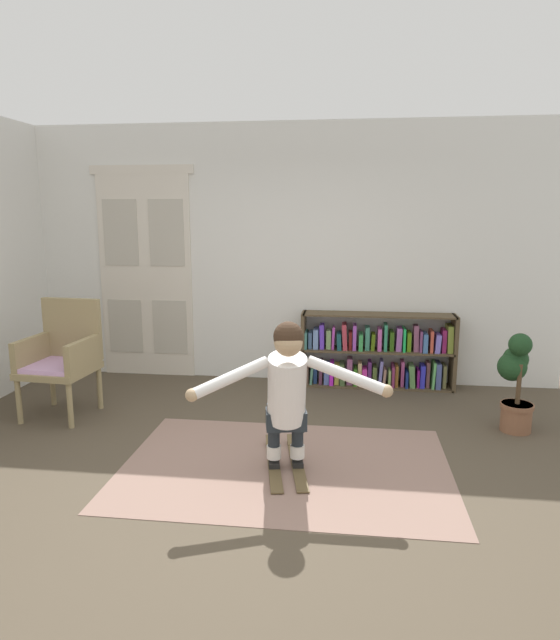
% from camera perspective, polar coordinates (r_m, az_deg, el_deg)
% --- Properties ---
extents(ground_plane, '(7.20, 7.20, 0.00)m').
position_cam_1_polar(ground_plane, '(4.18, -2.87, -16.29)').
color(ground_plane, '#4E4333').
extents(back_wall, '(6.00, 0.10, 2.90)m').
position_cam_1_polar(back_wall, '(6.31, 1.14, 6.76)').
color(back_wall, silver).
rests_on(back_wall, ground).
extents(double_door, '(1.22, 0.05, 2.45)m').
position_cam_1_polar(double_door, '(6.67, -13.70, 4.78)').
color(double_door, beige).
rests_on(double_door, ground).
extents(rug, '(2.50, 1.72, 0.01)m').
position_cam_1_polar(rug, '(4.38, 0.58, -14.88)').
color(rug, '#8E6F62').
rests_on(rug, ground).
extents(bookshelf, '(1.69, 0.30, 0.83)m').
position_cam_1_polar(bookshelf, '(6.24, 10.05, -3.54)').
color(bookshelf, '#4E3F2B').
rests_on(bookshelf, ground).
extents(wicker_chair, '(0.64, 0.64, 1.10)m').
position_cam_1_polar(wicker_chair, '(5.67, -21.56, -3.37)').
color(wicker_chair, '#97845A').
rests_on(wicker_chair, ground).
extents(potted_plant, '(0.31, 0.38, 0.88)m').
position_cam_1_polar(potted_plant, '(5.36, 23.16, -5.73)').
color(potted_plant, brown).
rests_on(potted_plant, ground).
extents(skis_pair, '(0.43, 0.93, 0.07)m').
position_cam_1_polar(skis_pair, '(4.40, 0.55, -14.48)').
color(skis_pair, brown).
rests_on(skis_pair, rug).
extents(person_skier, '(1.39, 0.70, 1.10)m').
position_cam_1_polar(person_skier, '(4.01, 0.74, -6.98)').
color(person_skier, white).
rests_on(person_skier, skis_pair).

